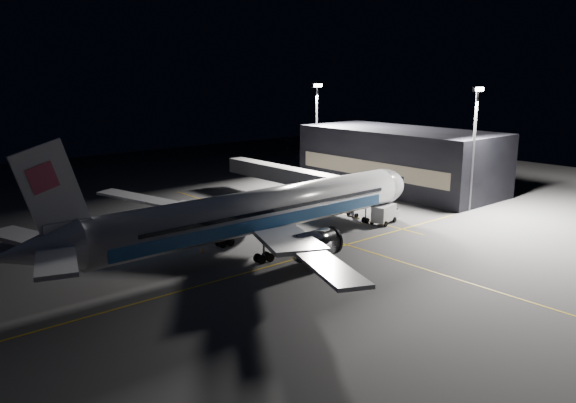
% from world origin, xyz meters
% --- Properties ---
extents(ground, '(200.00, 200.00, 0.00)m').
position_xyz_m(ground, '(0.00, 0.00, 0.00)').
color(ground, '#4C4C4F').
rests_on(ground, ground).
extents(guide_line_main, '(0.25, 80.00, 0.01)m').
position_xyz_m(guide_line_main, '(10.00, 0.00, 0.01)').
color(guide_line_main, gold).
rests_on(guide_line_main, ground).
extents(guide_line_cross, '(70.00, 0.25, 0.01)m').
position_xyz_m(guide_line_cross, '(0.00, -6.00, 0.01)').
color(guide_line_cross, gold).
rests_on(guide_line_cross, ground).
extents(guide_line_side, '(0.25, 40.00, 0.01)m').
position_xyz_m(guide_line_side, '(22.00, 10.00, 0.01)').
color(guide_line_side, gold).
rests_on(guide_line_side, ground).
extents(airliner, '(61.48, 54.22, 16.64)m').
position_xyz_m(airliner, '(-1.08, 0.00, 5.16)').
color(airliner, silver).
rests_on(airliner, ground).
extents(terminal, '(18.12, 40.00, 12.00)m').
position_xyz_m(terminal, '(45.98, 14.00, 6.00)').
color(terminal, black).
rests_on(terminal, ground).
extents(jet_bridge, '(3.60, 34.40, 6.30)m').
position_xyz_m(jet_bridge, '(22.00, 18.06, 4.58)').
color(jet_bridge, '#B2B2B7').
rests_on(jet_bridge, ground).
extents(floodlight_mast_north, '(2.40, 0.68, 20.70)m').
position_xyz_m(floodlight_mast_north, '(40.00, 31.99, 12.37)').
color(floodlight_mast_north, '#59595E').
rests_on(floodlight_mast_north, ground).
extents(floodlight_mast_south, '(2.40, 0.67, 20.70)m').
position_xyz_m(floodlight_mast_south, '(40.00, -6.01, 12.37)').
color(floodlight_mast_south, '#59595E').
rests_on(floodlight_mast_south, ground).
extents(service_truck, '(6.06, 3.57, 2.91)m').
position_xyz_m(service_truck, '(22.93, -1.87, 1.56)').
color(service_truck, silver).
rests_on(service_truck, ground).
extents(baggage_tug, '(2.33, 1.91, 1.62)m').
position_xyz_m(baggage_tug, '(-11.89, 21.64, 0.75)').
color(baggage_tug, black).
rests_on(baggage_tug, ground).
extents(safety_cone_a, '(0.34, 0.34, 0.52)m').
position_xyz_m(safety_cone_a, '(-6.71, 4.00, 0.26)').
color(safety_cone_a, orange).
rests_on(safety_cone_a, ground).
extents(safety_cone_b, '(0.36, 0.36, 0.53)m').
position_xyz_m(safety_cone_b, '(-3.55, 14.00, 0.27)').
color(safety_cone_b, orange).
rests_on(safety_cone_b, ground).
extents(safety_cone_c, '(0.43, 0.43, 0.65)m').
position_xyz_m(safety_cone_c, '(3.21, 4.00, 0.33)').
color(safety_cone_c, orange).
rests_on(safety_cone_c, ground).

